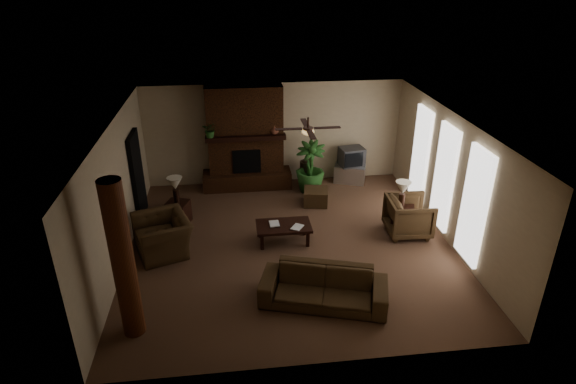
{
  "coord_description": "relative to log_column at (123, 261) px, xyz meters",
  "views": [
    {
      "loc": [
        -1.14,
        -8.89,
        5.59
      ],
      "look_at": [
        0.0,
        0.4,
        1.1
      ],
      "focal_mm": 29.62,
      "sensor_mm": 36.0,
      "label": 1
    }
  ],
  "objects": [
    {
      "name": "floor_plant",
      "position": [
        3.83,
        5.11,
        -1.01
      ],
      "size": [
        1.09,
        1.54,
        0.78
      ],
      "primitive_type": "imported",
      "rotation": [
        0.0,
        0.0,
        -0.24
      ],
      "color": "#295A24",
      "rests_on": "ground"
    },
    {
      "name": "doorway",
      "position": [
        -0.49,
        4.2,
        -0.35
      ],
      "size": [
        0.1,
        1.0,
        2.1
      ],
      "primitive_type": "cube",
      "color": "black",
      "rests_on": "ground"
    },
    {
      "name": "ottoman",
      "position": [
        3.85,
        4.3,
        -1.2
      ],
      "size": [
        0.7,
        0.7,
        0.4
      ],
      "primitive_type": "cube",
      "rotation": [
        0.0,
        0.0,
        -0.18
      ],
      "color": "#46321E",
      "rests_on": "ground"
    },
    {
      "name": "fireplace",
      "position": [
        2.15,
        5.62,
        -0.24
      ],
      "size": [
        2.4,
        0.7,
        2.8
      ],
      "color": "#472513",
      "rests_on": "ground"
    },
    {
      "name": "log_column",
      "position": [
        0.0,
        0.0,
        0.0
      ],
      "size": [
        0.36,
        0.36,
        2.8
      ],
      "primitive_type": "cylinder",
      "color": "#582B16",
      "rests_on": "ground"
    },
    {
      "name": "armchair_right",
      "position": [
        5.69,
        2.56,
        -0.91
      ],
      "size": [
        0.93,
        0.98,
        0.97
      ],
      "primitive_type": "imported",
      "rotation": [
        0.0,
        0.0,
        1.53
      ],
      "color": "#46321E",
      "rests_on": "ground"
    },
    {
      "name": "armchair_left",
      "position": [
        0.22,
        2.47,
        -0.87
      ],
      "size": [
        1.16,
        1.42,
        1.07
      ],
      "primitive_type": "imported",
      "rotation": [
        0.0,
        0.0,
        -1.22
      ],
      "color": "#46321E",
      "rests_on": "ground"
    },
    {
      "name": "coffee_table",
      "position": [
        2.82,
        2.54,
        -1.03
      ],
      "size": [
        1.2,
        0.7,
        0.43
      ],
      "color": "black",
      "rests_on": "ground"
    },
    {
      "name": "tv_stand",
      "position": [
        5.05,
        5.55,
        -1.15
      ],
      "size": [
        0.97,
        0.76,
        0.5
      ],
      "primitive_type": "cube",
      "rotation": [
        0.0,
        0.0,
        -0.35
      ],
      "color": "silver",
      "rests_on": "ground"
    },
    {
      "name": "mantel_vase",
      "position": [
        2.91,
        5.41,
        0.27
      ],
      "size": [
        0.26,
        0.27,
        0.22
      ],
      "primitive_type": "imported",
      "rotation": [
        0.0,
        0.0,
        -0.2
      ],
      "color": "brown",
      "rests_on": "fireplace"
    },
    {
      "name": "windows",
      "position": [
        6.4,
        2.6,
        -0.05
      ],
      "size": [
        0.08,
        3.65,
        2.35
      ],
      "color": "white",
      "rests_on": "ground"
    },
    {
      "name": "side_table_left",
      "position": [
        0.42,
        3.68,
        -1.12
      ],
      "size": [
        0.63,
        0.63,
        0.55
      ],
      "primitive_type": "cube",
      "rotation": [
        0.0,
        0.0,
        -0.32
      ],
      "color": "black",
      "rests_on": "ground"
    },
    {
      "name": "book_a",
      "position": [
        2.51,
        2.59,
        -0.83
      ],
      "size": [
        0.22,
        0.04,
        0.29
      ],
      "primitive_type": "imported",
      "rotation": [
        0.0,
        0.0,
        0.04
      ],
      "color": "#999999",
      "rests_on": "coffee_table"
    },
    {
      "name": "floor_vase",
      "position": [
        3.78,
        5.5,
        -0.97
      ],
      "size": [
        0.34,
        0.34,
        0.77
      ],
      "color": "#2C2318",
      "rests_on": "ground"
    },
    {
      "name": "mantel_plant",
      "position": [
        1.25,
        5.33,
        0.32
      ],
      "size": [
        0.48,
        0.51,
        0.33
      ],
      "primitive_type": "imported",
      "rotation": [
        0.0,
        0.0,
        -0.27
      ],
      "color": "#295A24",
      "rests_on": "fireplace"
    },
    {
      "name": "room_shell",
      "position": [
        2.95,
        2.4,
        0.0
      ],
      "size": [
        7.0,
        7.0,
        7.0
      ],
      "color": "brown",
      "rests_on": "ground"
    },
    {
      "name": "ceiling_fan",
      "position": [
        3.35,
        2.7,
        1.13
      ],
      "size": [
        1.35,
        1.35,
        0.37
      ],
      "color": "#301D15",
      "rests_on": "ceiling"
    },
    {
      "name": "sofa",
      "position": [
        3.3,
        0.36,
        -0.96
      ],
      "size": [
        2.37,
        1.29,
        0.89
      ],
      "primitive_type": "imported",
      "rotation": [
        0.0,
        0.0,
        -0.29
      ],
      "color": "#46321E",
      "rests_on": "ground"
    },
    {
      "name": "tv",
      "position": [
        5.08,
        5.54,
        -0.64
      ],
      "size": [
        0.72,
        0.62,
        0.52
      ],
      "color": "#373739",
      "rests_on": "tv_stand"
    },
    {
      "name": "side_table_right",
      "position": [
        5.62,
        2.79,
        -1.12
      ],
      "size": [
        0.64,
        0.64,
        0.55
      ],
      "primitive_type": "cube",
      "rotation": [
        0.0,
        0.0,
        -0.35
      ],
      "color": "black",
      "rests_on": "ground"
    },
    {
      "name": "lamp_right",
      "position": [
        5.56,
        2.8,
        -0.4
      ],
      "size": [
        0.44,
        0.44,
        0.65
      ],
      "color": "#301D15",
      "rests_on": "side_table_right"
    },
    {
      "name": "book_b",
      "position": [
        3.01,
        2.44,
        -0.82
      ],
      "size": [
        0.19,
        0.14,
        0.29
      ],
      "primitive_type": "imported",
      "rotation": [
        0.0,
        0.0,
        -0.58
      ],
      "color": "#999999",
      "rests_on": "coffee_table"
    },
    {
      "name": "lamp_left",
      "position": [
        0.43,
        3.67,
        -0.4
      ],
      "size": [
        0.41,
        0.41,
        0.65
      ],
      "color": "#301D15",
      "rests_on": "side_table_left"
    }
  ]
}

